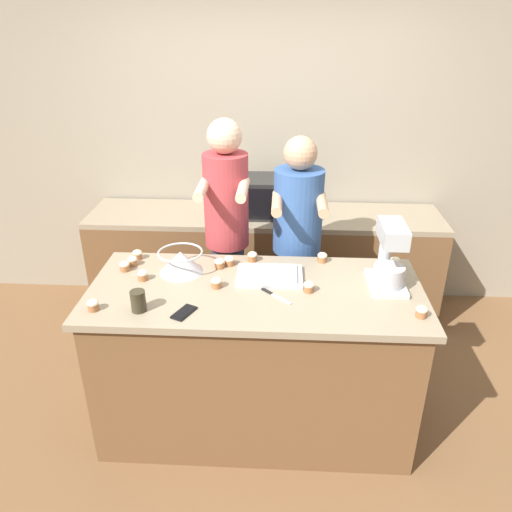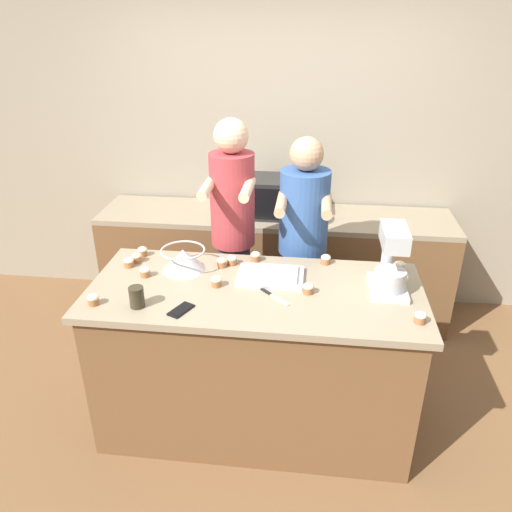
% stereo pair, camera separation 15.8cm
% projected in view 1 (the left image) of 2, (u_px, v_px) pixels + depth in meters
% --- Properties ---
extents(ground_plane, '(16.00, 16.00, 0.00)m').
position_uv_depth(ground_plane, '(256.00, 418.00, 3.19)').
color(ground_plane, brown).
extents(back_wall, '(10.00, 0.06, 2.70)m').
position_uv_depth(back_wall, '(267.00, 146.00, 4.08)').
color(back_wall, gray).
rests_on(back_wall, ground_plane).
extents(island_counter, '(1.86, 0.83, 0.96)m').
position_uv_depth(island_counter, '(256.00, 358.00, 2.97)').
color(island_counter, brown).
rests_on(island_counter, ground_plane).
extents(back_counter, '(2.80, 0.60, 0.89)m').
position_uv_depth(back_counter, '(264.00, 264.00, 4.16)').
color(back_counter, brown).
rests_on(back_counter, ground_plane).
extents(person_left, '(0.31, 0.48, 1.76)m').
position_uv_depth(person_left, '(227.00, 241.00, 3.34)').
color(person_left, '#33384C').
rests_on(person_left, ground_plane).
extents(person_right, '(0.34, 0.50, 1.66)m').
position_uv_depth(person_right, '(296.00, 252.00, 3.35)').
color(person_right, brown).
rests_on(person_right, ground_plane).
extents(stand_mixer, '(0.20, 0.30, 0.38)m').
position_uv_depth(stand_mixer, '(389.00, 259.00, 2.72)').
color(stand_mixer, '#B2B7BC').
rests_on(stand_mixer, island_counter).
extents(mixing_bowl, '(0.26, 0.26, 0.13)m').
position_uv_depth(mixing_bowl, '(181.00, 261.00, 2.91)').
color(mixing_bowl, '#BCBCC1').
rests_on(mixing_bowl, island_counter).
extents(baking_tray, '(0.38, 0.26, 0.04)m').
position_uv_depth(baking_tray, '(269.00, 275.00, 2.86)').
color(baking_tray, '#BCBCC1').
rests_on(baking_tray, island_counter).
extents(microwave_oven, '(0.48, 0.36, 0.30)m').
position_uv_depth(microwave_oven, '(267.00, 196.00, 3.90)').
color(microwave_oven, black).
rests_on(microwave_oven, back_counter).
extents(cell_phone, '(0.13, 0.16, 0.01)m').
position_uv_depth(cell_phone, '(184.00, 312.00, 2.53)').
color(cell_phone, black).
rests_on(cell_phone, island_counter).
extents(drinking_glass, '(0.08, 0.08, 0.11)m').
position_uv_depth(drinking_glass, '(138.00, 301.00, 2.54)').
color(drinking_glass, '#332D1E').
rests_on(drinking_glass, island_counter).
extents(knife, '(0.17, 0.16, 0.01)m').
position_uv_depth(knife, '(274.00, 295.00, 2.69)').
color(knife, '#BCBCC1').
rests_on(knife, island_counter).
extents(cupcake_0, '(0.06, 0.06, 0.06)m').
position_uv_depth(cupcake_0, '(132.00, 261.00, 3.00)').
color(cupcake_0, '#9E6038').
rests_on(cupcake_0, island_counter).
extents(cupcake_1, '(0.06, 0.06, 0.06)m').
position_uv_depth(cupcake_1, '(219.00, 263.00, 2.97)').
color(cupcake_1, '#9E6038').
rests_on(cupcake_1, island_counter).
extents(cupcake_2, '(0.06, 0.06, 0.06)m').
position_uv_depth(cupcake_2, '(216.00, 283.00, 2.76)').
color(cupcake_2, '#9E6038').
rests_on(cupcake_2, island_counter).
extents(cupcake_3, '(0.06, 0.06, 0.06)m').
position_uv_depth(cupcake_3, '(422.00, 311.00, 2.49)').
color(cupcake_3, '#9E6038').
rests_on(cupcake_3, island_counter).
extents(cupcake_4, '(0.06, 0.06, 0.06)m').
position_uv_depth(cupcake_4, '(93.00, 305.00, 2.55)').
color(cupcake_4, '#9E6038').
rests_on(cupcake_4, island_counter).
extents(cupcake_5, '(0.06, 0.06, 0.06)m').
position_uv_depth(cupcake_5, '(322.00, 257.00, 3.04)').
color(cupcake_5, '#9E6038').
rests_on(cupcake_5, island_counter).
extents(cupcake_6, '(0.06, 0.06, 0.06)m').
position_uv_depth(cupcake_6, '(137.00, 254.00, 3.08)').
color(cupcake_6, '#9E6038').
rests_on(cupcake_6, island_counter).
extents(cupcake_7, '(0.06, 0.06, 0.06)m').
position_uv_depth(cupcake_7, '(229.00, 261.00, 3.00)').
color(cupcake_7, '#9E6038').
rests_on(cupcake_7, island_counter).
extents(cupcake_8, '(0.06, 0.06, 0.06)m').
position_uv_depth(cupcake_8, '(125.00, 266.00, 2.94)').
color(cupcake_8, '#9E6038').
rests_on(cupcake_8, island_counter).
extents(cupcake_9, '(0.06, 0.06, 0.06)m').
position_uv_depth(cupcake_9, '(309.00, 287.00, 2.72)').
color(cupcake_9, '#9E6038').
rests_on(cupcake_9, island_counter).
extents(cupcake_10, '(0.06, 0.06, 0.06)m').
position_uv_depth(cupcake_10, '(395.00, 262.00, 2.99)').
color(cupcake_10, '#9E6038').
rests_on(cupcake_10, island_counter).
extents(cupcake_11, '(0.06, 0.06, 0.06)m').
position_uv_depth(cupcake_11, '(143.00, 275.00, 2.84)').
color(cupcake_11, '#9E6038').
rests_on(cupcake_11, island_counter).
extents(cupcake_12, '(0.06, 0.06, 0.06)m').
position_uv_depth(cupcake_12, '(252.00, 256.00, 3.05)').
color(cupcake_12, '#9E6038').
rests_on(cupcake_12, island_counter).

